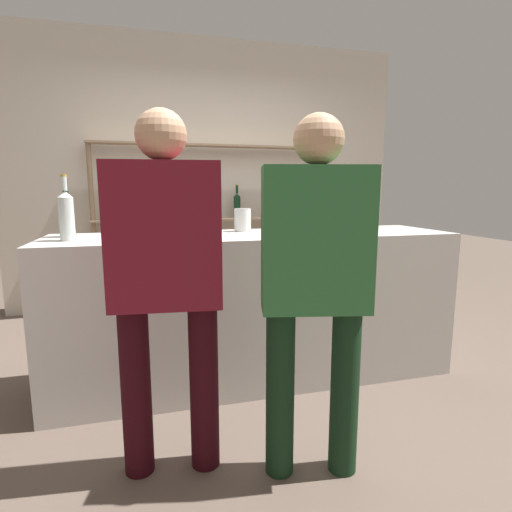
{
  "coord_description": "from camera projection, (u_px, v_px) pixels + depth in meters",
  "views": [
    {
      "loc": [
        -0.67,
        -2.48,
        1.25
      ],
      "look_at": [
        0.0,
        0.0,
        0.82
      ],
      "focal_mm": 28.0,
      "sensor_mm": 36.0,
      "label": 1
    }
  ],
  "objects": [
    {
      "name": "back_shelf",
      "position": [
        213.0,
        199.0,
        4.22
      ],
      "size": [
        2.45,
        0.18,
        1.71
      ],
      "color": "#897056",
      "rests_on": "ground_plane"
    },
    {
      "name": "customer_center",
      "position": [
        315.0,
        275.0,
        1.66
      ],
      "size": [
        0.48,
        0.29,
        1.55
      ],
      "rotation": [
        0.0,
        0.0,
        1.35
      ],
      "color": "black",
      "rests_on": "ground_plane"
    },
    {
      "name": "ground_plane",
      "position": [
        256.0,
        374.0,
        2.73
      ],
      "size": [
        16.0,
        16.0,
        0.0
      ],
      "primitive_type": "plane",
      "color": "brown"
    },
    {
      "name": "counter_bottle_1",
      "position": [
        147.0,
        218.0,
        2.23
      ],
      "size": [
        0.08,
        0.08,
        0.34
      ],
      "color": "silver",
      "rests_on": "bar_counter"
    },
    {
      "name": "bar_counter",
      "position": [
        256.0,
        306.0,
        2.66
      ],
      "size": [
        2.58,
        0.67,
        0.97
      ],
      "primitive_type": "cube",
      "color": "#B7B2AD",
      "rests_on": "ground_plane"
    },
    {
      "name": "counter_bottle_2",
      "position": [
        67.0,
        215.0,
        2.39
      ],
      "size": [
        0.08,
        0.08,
        0.34
      ],
      "color": "black",
      "rests_on": "bar_counter"
    },
    {
      "name": "customer_left",
      "position": [
        166.0,
        272.0,
        1.68
      ],
      "size": [
        0.48,
        0.25,
        1.57
      ],
      "rotation": [
        0.0,
        0.0,
        1.46
      ],
      "color": "black",
      "rests_on": "ground_plane"
    },
    {
      "name": "wine_glass",
      "position": [
        354.0,
        218.0,
        2.51
      ],
      "size": [
        0.08,
        0.08,
        0.14
      ],
      "color": "silver",
      "rests_on": "bar_counter"
    },
    {
      "name": "cork_jar",
      "position": [
        243.0,
        220.0,
        2.72
      ],
      "size": [
        0.11,
        0.11,
        0.16
      ],
      "color": "silver",
      "rests_on": "bar_counter"
    },
    {
      "name": "ice_bucket",
      "position": [
        181.0,
        217.0,
        2.41
      ],
      "size": [
        0.23,
        0.23,
        0.24
      ],
      "color": "black",
      "rests_on": "bar_counter"
    },
    {
      "name": "counter_bottle_0",
      "position": [
        66.0,
        214.0,
        2.2
      ],
      "size": [
        0.08,
        0.08,
        0.36
      ],
      "color": "silver",
      "rests_on": "bar_counter"
    },
    {
      "name": "back_wall",
      "position": [
        210.0,
        176.0,
        4.35
      ],
      "size": [
        4.18,
        0.12,
        2.8
      ],
      "primitive_type": "cube",
      "color": "#B2A899",
      "rests_on": "ground_plane"
    }
  ]
}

